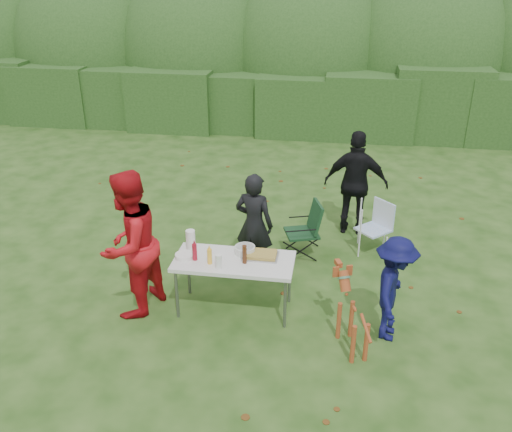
# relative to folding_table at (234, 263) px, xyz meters

# --- Properties ---
(ground) EXTENTS (80.00, 80.00, 0.00)m
(ground) POSITION_rel_folding_table_xyz_m (0.20, 0.13, -0.69)
(ground) COLOR #1E4211
(hedge_row) EXTENTS (22.00, 1.40, 1.70)m
(hedge_row) POSITION_rel_folding_table_xyz_m (0.20, 8.13, 0.16)
(hedge_row) COLOR #23471C
(hedge_row) RESTS_ON ground
(shrub_backdrop) EXTENTS (20.00, 2.60, 3.20)m
(shrub_backdrop) POSITION_rel_folding_table_xyz_m (0.20, 9.73, 0.91)
(shrub_backdrop) COLOR #3D6628
(shrub_backdrop) RESTS_ON ground
(folding_table) EXTENTS (1.50, 0.70, 0.74)m
(folding_table) POSITION_rel_folding_table_xyz_m (0.00, 0.00, 0.00)
(folding_table) COLOR silver
(folding_table) RESTS_ON ground
(person_cook) EXTENTS (0.62, 0.48, 1.53)m
(person_cook) POSITION_rel_folding_table_xyz_m (0.10, 0.97, 0.08)
(person_cook) COLOR black
(person_cook) RESTS_ON ground
(person_red_jacket) EXTENTS (0.96, 1.10, 1.91)m
(person_red_jacket) POSITION_rel_folding_table_xyz_m (-1.27, -0.20, 0.27)
(person_red_jacket) COLOR red
(person_red_jacket) RESTS_ON ground
(person_black_puffy) EXTENTS (1.05, 0.51, 1.74)m
(person_black_puffy) POSITION_rel_folding_table_xyz_m (1.52, 2.49, 0.18)
(person_black_puffy) COLOR black
(person_black_puffy) RESTS_ON ground
(child) EXTENTS (0.63, 0.92, 1.32)m
(child) POSITION_rel_folding_table_xyz_m (1.94, -0.25, -0.03)
(child) COLOR #0B0C3E
(child) RESTS_ON ground
(dog) EXTENTS (0.66, 0.97, 0.85)m
(dog) POSITION_rel_folding_table_xyz_m (1.49, -0.57, -0.26)
(dog) COLOR #9B4420
(dog) RESTS_ON ground
(camping_chair) EXTENTS (0.69, 0.69, 0.87)m
(camping_chair) POSITION_rel_folding_table_xyz_m (0.74, 1.56, -0.25)
(camping_chair) COLOR #173B1F
(camping_chair) RESTS_ON ground
(lawn_chair) EXTENTS (0.68, 0.68, 0.81)m
(lawn_chair) POSITION_rel_folding_table_xyz_m (1.81, 1.87, -0.28)
(lawn_chair) COLOR #699FE5
(lawn_chair) RESTS_ON ground
(food_tray) EXTENTS (0.45, 0.30, 0.02)m
(food_tray) POSITION_rel_folding_table_xyz_m (0.32, 0.13, 0.06)
(food_tray) COLOR #B7B7BA
(food_tray) RESTS_ON folding_table
(focaccia_bread) EXTENTS (0.40, 0.26, 0.04)m
(focaccia_bread) POSITION_rel_folding_table_xyz_m (0.32, 0.13, 0.09)
(focaccia_bread) COLOR #AA8F3E
(focaccia_bread) RESTS_ON food_tray
(mustard_bottle) EXTENTS (0.06, 0.06, 0.20)m
(mustard_bottle) POSITION_rel_folding_table_xyz_m (-0.28, -0.14, 0.15)
(mustard_bottle) COLOR yellow
(mustard_bottle) RESTS_ON folding_table
(ketchup_bottle) EXTENTS (0.06, 0.06, 0.22)m
(ketchup_bottle) POSITION_rel_folding_table_xyz_m (-0.48, -0.08, 0.16)
(ketchup_bottle) COLOR maroon
(ketchup_bottle) RESTS_ON folding_table
(beer_bottle) EXTENTS (0.06, 0.06, 0.24)m
(beer_bottle) POSITION_rel_folding_table_xyz_m (0.14, -0.05, 0.17)
(beer_bottle) COLOR #47230F
(beer_bottle) RESTS_ON folding_table
(paper_towel_roll) EXTENTS (0.12, 0.12, 0.26)m
(paper_towel_roll) POSITION_rel_folding_table_xyz_m (-0.60, 0.20, 0.18)
(paper_towel_roll) COLOR white
(paper_towel_roll) RESTS_ON folding_table
(cup_stack) EXTENTS (0.08, 0.08, 0.18)m
(cup_stack) POSITION_rel_folding_table_xyz_m (-0.14, -0.22, 0.14)
(cup_stack) COLOR white
(cup_stack) RESTS_ON folding_table
(pasta_bowl) EXTENTS (0.26, 0.26, 0.10)m
(pasta_bowl) POSITION_rel_folding_table_xyz_m (0.11, 0.18, 0.10)
(pasta_bowl) COLOR silver
(pasta_bowl) RESTS_ON folding_table
(plate_stack) EXTENTS (0.24, 0.24, 0.05)m
(plate_stack) POSITION_rel_folding_table_xyz_m (-0.62, -0.04, 0.08)
(plate_stack) COLOR white
(plate_stack) RESTS_ON folding_table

